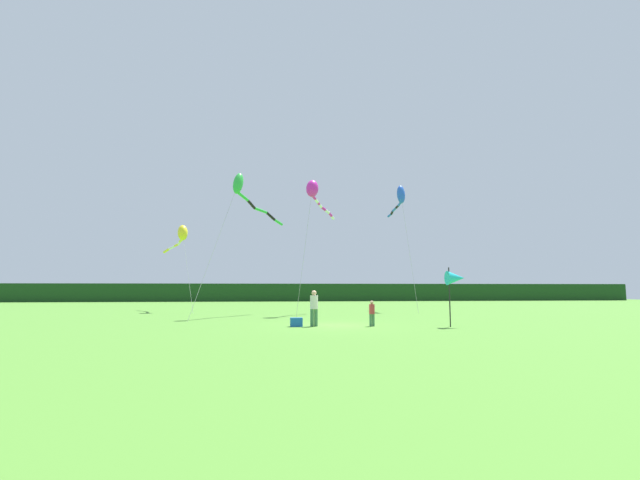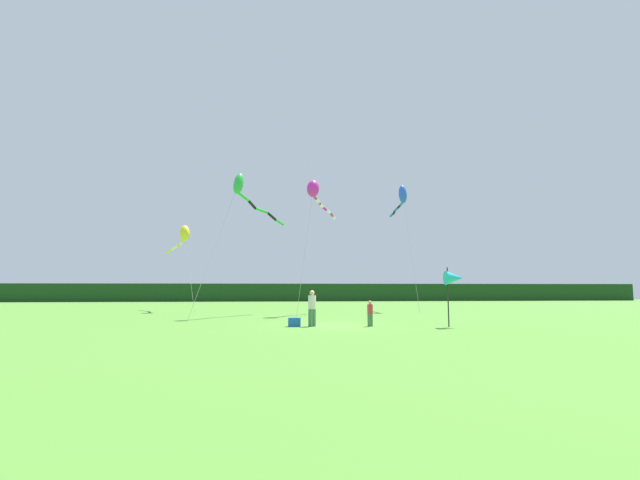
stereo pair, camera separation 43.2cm
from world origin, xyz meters
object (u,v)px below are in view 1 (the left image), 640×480
(person_adult, at_px, (314,306))
(kite_blue, at_px, (400,197))
(kite_magenta, at_px, (314,191))
(kite_yellow, at_px, (181,235))
(person_child, at_px, (372,312))
(banner_flag_pole, at_px, (456,278))
(cooler_box, at_px, (296,322))
(kite_green, at_px, (244,191))

(person_adult, relative_size, kite_blue, 0.16)
(kite_magenta, distance_m, kite_yellow, 12.27)
(person_child, relative_size, kite_blue, 0.12)
(person_child, height_order, kite_yellow, kite_yellow)
(person_adult, distance_m, person_child, 2.89)
(person_adult, height_order, banner_flag_pole, banner_flag_pole)
(kite_blue, bearing_deg, person_adult, -121.02)
(person_child, relative_size, kite_yellow, 0.17)
(cooler_box, xyz_separation_m, kite_green, (-3.10, 8.61, 8.37))
(kite_green, height_order, kite_magenta, kite_magenta)
(person_child, height_order, banner_flag_pole, banner_flag_pole)
(kite_blue, height_order, kite_yellow, kite_blue)
(kite_blue, xyz_separation_m, kite_yellow, (-18.65, 0.79, -3.52))
(kite_blue, bearing_deg, person_child, -112.05)
(person_child, height_order, kite_magenta, kite_magenta)
(cooler_box, height_order, kite_blue, kite_blue)
(banner_flag_pole, relative_size, kite_yellow, 0.40)
(cooler_box, relative_size, banner_flag_pole, 0.21)
(person_child, bearing_deg, cooler_box, 176.76)
(cooler_box, bearing_deg, kite_magenta, 79.62)
(banner_flag_pole, bearing_deg, kite_blue, 82.35)
(kite_magenta, bearing_deg, person_adult, -95.66)
(cooler_box, bearing_deg, banner_flag_pole, -7.05)
(kite_green, bearing_deg, person_child, -52.16)
(person_child, distance_m, kite_green, 13.67)
(kite_green, distance_m, kite_magenta, 5.34)
(person_adult, relative_size, kite_green, 0.18)
(person_adult, height_order, kite_yellow, kite_yellow)
(person_child, distance_m, cooler_box, 3.78)
(cooler_box, relative_size, kite_green, 0.06)
(banner_flag_pole, relative_size, kite_magenta, 0.29)
(cooler_box, height_order, kite_green, kite_green)
(cooler_box, relative_size, kite_blue, 0.05)
(kite_green, height_order, kite_blue, kite_blue)
(person_child, xyz_separation_m, kite_magenta, (-1.84, 10.61, 8.38))
(person_adult, bearing_deg, cooler_box, -176.28)
(person_adult, height_order, kite_magenta, kite_magenta)
(banner_flag_pole, bearing_deg, cooler_box, 172.95)
(kite_green, xyz_separation_m, kite_magenta, (5.01, 1.79, 0.50))
(person_adult, xyz_separation_m, kite_green, (-3.98, 8.55, 7.60))
(kite_magenta, bearing_deg, banner_flag_pole, -62.50)
(person_adult, distance_m, kite_blue, 19.79)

